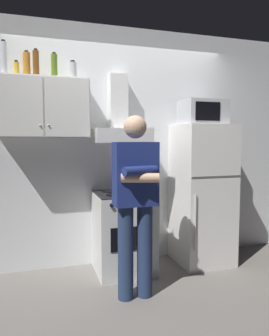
{
  "coord_description": "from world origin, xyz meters",
  "views": [
    {
      "loc": [
        -0.92,
        -3.01,
        1.42
      ],
      "look_at": [
        0.0,
        0.0,
        1.15
      ],
      "focal_mm": 33.94,
      "sensor_mm": 36.0,
      "label": 1
    }
  ],
  "objects": [
    {
      "name": "refrigerator",
      "position": [
        0.9,
        0.25,
        0.8
      ],
      "size": [
        0.6,
        0.62,
        1.6
      ],
      "color": "white",
      "rests_on": "ground_plane"
    },
    {
      "name": "bottle_liquor_amber",
      "position": [
        -1.0,
        0.4,
        2.17
      ],
      "size": [
        0.07,
        0.07,
        0.26
      ],
      "color": "#B7721E",
      "rests_on": "upper_cabinet"
    },
    {
      "name": "ground_plane",
      "position": [
        0.0,
        0.0,
        0.0
      ],
      "size": [
        7.0,
        7.0,
        0.0
      ],
      "primitive_type": "plane",
      "color": "slate"
    },
    {
      "name": "back_wall_tiled",
      "position": [
        0.0,
        0.6,
        1.35
      ],
      "size": [
        4.8,
        0.1,
        2.7
      ],
      "primitive_type": "cube",
      "color": "white",
      "rests_on": "ground_plane"
    },
    {
      "name": "stove_oven",
      "position": [
        -0.05,
        0.25,
        0.43
      ],
      "size": [
        0.6,
        0.62,
        0.87
      ],
      "color": "silver",
      "rests_on": "ground_plane"
    },
    {
      "name": "bottle_olive_oil",
      "position": [
        -0.73,
        0.41,
        2.18
      ],
      "size": [
        0.06,
        0.06,
        0.27
      ],
      "color": "#4C6B19",
      "rests_on": "upper_cabinet"
    },
    {
      "name": "bottle_spice_jar",
      "position": [
        -1.1,
        0.37,
        2.12
      ],
      "size": [
        0.06,
        0.06,
        0.15
      ],
      "color": "gold",
      "rests_on": "upper_cabinet"
    },
    {
      "name": "range_hood",
      "position": [
        -0.05,
        0.38,
        1.6
      ],
      "size": [
        0.6,
        0.44,
        0.75
      ],
      "color": "white"
    },
    {
      "name": "bottle_canister_steel",
      "position": [
        -0.55,
        0.39,
        2.14
      ],
      "size": [
        0.08,
        0.08,
        0.2
      ],
      "color": "#B2B5BA",
      "rests_on": "upper_cabinet"
    },
    {
      "name": "bottle_beer_brown",
      "position": [
        -0.91,
        0.37,
        2.18
      ],
      "size": [
        0.06,
        0.06,
        0.28
      ],
      "color": "brown",
      "rests_on": "upper_cabinet"
    },
    {
      "name": "person_standing",
      "position": [
        -0.1,
        -0.36,
        0.9
      ],
      "size": [
        0.38,
        0.33,
        1.64
      ],
      "color": "navy",
      "rests_on": "ground_plane"
    },
    {
      "name": "cooking_pot",
      "position": [
        0.08,
        0.13,
        0.94
      ],
      "size": [
        0.3,
        0.2,
        0.12
      ],
      "color": "#B7BABF",
      "rests_on": "stove_oven"
    },
    {
      "name": "microwave",
      "position": [
        0.9,
        0.27,
        1.74
      ],
      "size": [
        0.48,
        0.37,
        0.28
      ],
      "color": "#B7BABF",
      "rests_on": "refrigerator"
    },
    {
      "name": "upper_cabinet",
      "position": [
        -0.85,
        0.37,
        1.75
      ],
      "size": [
        0.9,
        0.37,
        0.6
      ],
      "color": "white"
    },
    {
      "name": "bottle_vodka_clear",
      "position": [
        -1.21,
        0.35,
        2.21
      ],
      "size": [
        0.06,
        0.06,
        0.33
      ],
      "color": "silver",
      "rests_on": "upper_cabinet"
    }
  ]
}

